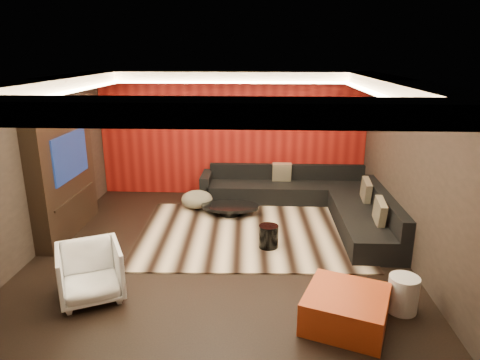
# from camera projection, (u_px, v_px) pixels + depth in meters

# --- Properties ---
(floor) EXTENTS (6.00, 6.00, 0.02)m
(floor) POSITION_uv_depth(u_px,v_px,m) (221.00, 250.00, 7.22)
(floor) COLOR black
(floor) RESTS_ON ground
(ceiling) EXTENTS (6.00, 6.00, 0.02)m
(ceiling) POSITION_uv_depth(u_px,v_px,m) (218.00, 79.00, 6.41)
(ceiling) COLOR silver
(ceiling) RESTS_ON ground
(wall_back) EXTENTS (6.00, 0.02, 2.80)m
(wall_back) POSITION_uv_depth(u_px,v_px,m) (232.00, 134.00, 9.69)
(wall_back) COLOR black
(wall_back) RESTS_ON ground
(wall_left) EXTENTS (0.02, 6.00, 2.80)m
(wall_left) POSITION_uv_depth(u_px,v_px,m) (36.00, 167.00, 6.96)
(wall_left) COLOR black
(wall_left) RESTS_ON ground
(wall_right) EXTENTS (0.02, 6.00, 2.80)m
(wall_right) POSITION_uv_depth(u_px,v_px,m) (411.00, 172.00, 6.67)
(wall_right) COLOR black
(wall_right) RESTS_ON ground
(red_feature_wall) EXTENTS (5.98, 0.05, 2.78)m
(red_feature_wall) POSITION_uv_depth(u_px,v_px,m) (232.00, 135.00, 9.65)
(red_feature_wall) COLOR #6B0C0A
(red_feature_wall) RESTS_ON ground
(soffit_back) EXTENTS (6.00, 0.60, 0.22)m
(soffit_back) POSITION_uv_depth(u_px,v_px,m) (231.00, 77.00, 9.02)
(soffit_back) COLOR silver
(soffit_back) RESTS_ON ground
(soffit_front) EXTENTS (6.00, 0.60, 0.22)m
(soffit_front) POSITION_uv_depth(u_px,v_px,m) (188.00, 112.00, 3.86)
(soffit_front) COLOR silver
(soffit_front) RESTS_ON ground
(soffit_left) EXTENTS (0.60, 4.80, 0.22)m
(soffit_left) POSITION_uv_depth(u_px,v_px,m) (44.00, 87.00, 6.57)
(soffit_left) COLOR silver
(soffit_left) RESTS_ON ground
(soffit_right) EXTENTS (0.60, 4.80, 0.22)m
(soffit_right) POSITION_uv_depth(u_px,v_px,m) (400.00, 88.00, 6.31)
(soffit_right) COLOR silver
(soffit_right) RESTS_ON ground
(cove_back) EXTENTS (4.80, 0.08, 0.04)m
(cove_back) POSITION_uv_depth(u_px,v_px,m) (230.00, 82.00, 8.72)
(cove_back) COLOR #FFD899
(cove_back) RESTS_ON ground
(cove_front) EXTENTS (4.80, 0.08, 0.04)m
(cove_front) POSITION_uv_depth(u_px,v_px,m) (194.00, 116.00, 4.21)
(cove_front) COLOR #FFD899
(cove_front) RESTS_ON ground
(cove_left) EXTENTS (0.08, 4.80, 0.04)m
(cove_left) POSITION_uv_depth(u_px,v_px,m) (66.00, 93.00, 6.58)
(cove_left) COLOR #FFD899
(cove_left) RESTS_ON ground
(cove_right) EXTENTS (0.08, 4.80, 0.04)m
(cove_right) POSITION_uv_depth(u_px,v_px,m) (376.00, 94.00, 6.35)
(cove_right) COLOR #FFD899
(cove_right) RESTS_ON ground
(tv_surround) EXTENTS (0.30, 2.00, 2.20)m
(tv_surround) POSITION_uv_depth(u_px,v_px,m) (64.00, 175.00, 7.61)
(tv_surround) COLOR black
(tv_surround) RESTS_ON ground
(tv_screen) EXTENTS (0.04, 1.30, 0.80)m
(tv_screen) POSITION_uv_depth(u_px,v_px,m) (70.00, 156.00, 7.51)
(tv_screen) COLOR black
(tv_screen) RESTS_ON ground
(tv_shelf) EXTENTS (0.04, 1.60, 0.04)m
(tv_shelf) POSITION_uv_depth(u_px,v_px,m) (75.00, 196.00, 7.72)
(tv_shelf) COLOR black
(tv_shelf) RESTS_ON ground
(rug) EXTENTS (4.11, 3.14, 0.02)m
(rug) POSITION_uv_depth(u_px,v_px,m) (250.00, 233.00, 7.85)
(rug) COLOR beige
(rug) RESTS_ON floor
(coffee_table) EXTENTS (1.22, 1.22, 0.20)m
(coffee_table) POSITION_uv_depth(u_px,v_px,m) (230.00, 210.00, 8.70)
(coffee_table) COLOR black
(coffee_table) RESTS_ON rug
(drum_stool) EXTENTS (0.36, 0.36, 0.39)m
(drum_stool) POSITION_uv_depth(u_px,v_px,m) (269.00, 236.00, 7.21)
(drum_stool) COLOR black
(drum_stool) RESTS_ON rug
(striped_pouf) EXTENTS (0.75, 0.75, 0.36)m
(striped_pouf) POSITION_uv_depth(u_px,v_px,m) (197.00, 199.00, 9.05)
(striped_pouf) COLOR beige
(striped_pouf) RESTS_ON rug
(white_side_table) EXTENTS (0.50, 0.50, 0.48)m
(white_side_table) POSITION_uv_depth(u_px,v_px,m) (403.00, 294.00, 5.46)
(white_side_table) COLOR silver
(white_side_table) RESTS_ON floor
(orange_ottoman) EXTENTS (1.22, 1.22, 0.42)m
(orange_ottoman) POSITION_uv_depth(u_px,v_px,m) (346.00, 309.00, 5.19)
(orange_ottoman) COLOR #A82315
(orange_ottoman) RESTS_ON floor
(armchair) EXTENTS (1.08, 1.09, 0.75)m
(armchair) POSITION_uv_depth(u_px,v_px,m) (90.00, 272.00, 5.71)
(armchair) COLOR white
(armchair) RESTS_ON floor
(sectional_sofa) EXTENTS (3.65, 3.50, 0.75)m
(sectional_sofa) POSITION_uv_depth(u_px,v_px,m) (312.00, 200.00, 8.84)
(sectional_sofa) COLOR black
(sectional_sofa) RESTS_ON floor
(throw_pillows) EXTENTS (1.85, 2.75, 0.50)m
(throw_pillows) POSITION_uv_depth(u_px,v_px,m) (338.00, 190.00, 8.34)
(throw_pillows) COLOR #BDAE8A
(throw_pillows) RESTS_ON sectional_sofa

